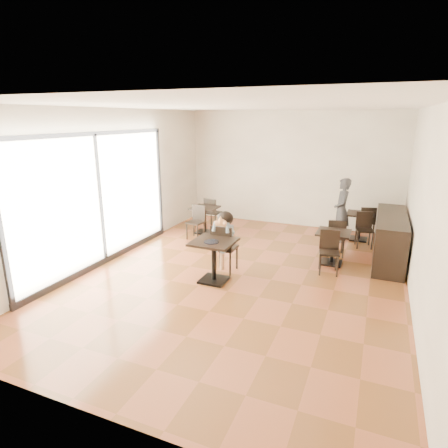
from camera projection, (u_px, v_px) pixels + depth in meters
The scene contains 23 objects.
floor at pixel (242, 275), 7.40m from camera, with size 6.00×8.00×0.01m, color brown.
ceiling at pixel (245, 106), 6.52m from camera, with size 6.00×8.00×0.01m, color white.
wall_back at pixel (292, 169), 10.51m from camera, with size 6.00×0.01×3.20m, color white.
wall_front at pixel (96, 278), 3.41m from camera, with size 6.00×0.01×3.20m, color white.
wall_left at pixel (113, 185), 8.07m from camera, with size 0.01×8.00×3.20m, color white.
wall_right at pixel (424, 211), 5.85m from camera, with size 0.01×8.00×3.20m, color white.
storefront_window at pixel (99, 199), 7.67m from camera, with size 0.04×4.50×2.60m, color white.
child_table at pixel (214, 261), 7.03m from camera, with size 0.77×0.77×0.81m, color black, non-canonical shape.
child_chair at pixel (225, 248), 7.49m from camera, with size 0.44×0.44×0.98m, color black, non-canonical shape.
child at pixel (225, 242), 7.46m from camera, with size 0.44×0.61×1.23m, color gray, non-canonical shape.
plate at pixel (211, 242), 6.82m from camera, with size 0.27×0.27×0.02m, color black.
pizza_slice at pixel (221, 223), 7.16m from camera, with size 0.29×0.22×0.07m, color tan, non-canonical shape.
adult_patron at pixel (342, 210), 9.23m from camera, with size 0.58×0.38×1.59m, color #38383D.
cafe_table_mid at pixel (332, 248), 7.90m from camera, with size 0.67×0.67×0.71m, color black, non-canonical shape.
cafe_table_left at pixel (205, 220), 10.03m from camera, with size 0.67×0.67×0.71m, color black, non-canonical shape.
cafe_table_back at pixel (359, 226), 9.46m from camera, with size 0.66×0.66×0.70m, color black, non-canonical shape.
chair_mid_a at pixel (336, 237), 8.37m from camera, with size 0.38×0.38×0.85m, color black, non-canonical shape.
chair_mid_b at pixel (329, 253), 7.39m from camera, with size 0.38×0.38×0.85m, color black, non-canonical shape.
chair_left_a at pixel (213, 213), 10.50m from camera, with size 0.38×0.38×0.85m, color black, non-canonical shape.
chair_left_b at pixel (195, 222), 9.53m from camera, with size 0.38×0.38×0.85m, color black, non-canonical shape.
chair_back_a at pixel (366, 222), 9.61m from camera, with size 0.38×0.38×0.84m, color black, non-canonical shape.
chair_back_b at pixel (365, 230), 8.90m from camera, with size 0.38×0.38×0.84m, color black, non-canonical shape.
service_counter at pixel (390, 238), 8.06m from camera, with size 0.60×2.40×1.00m, color black.
Camera 1 is at (2.29, -6.45, 3.01)m, focal length 30.00 mm.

